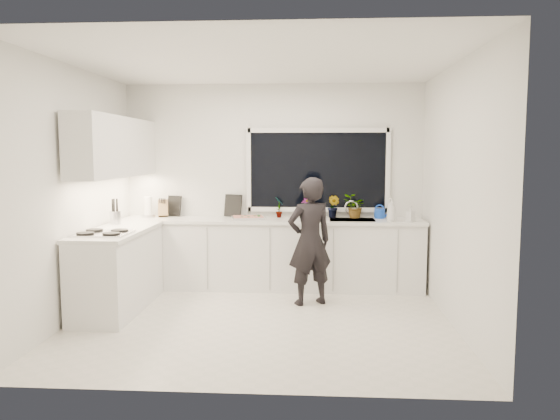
{
  "coord_description": "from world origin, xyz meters",
  "views": [
    {
      "loc": [
        0.56,
        -5.62,
        1.79
      ],
      "look_at": [
        0.18,
        0.4,
        1.15
      ],
      "focal_mm": 35.0,
      "sensor_mm": 36.0,
      "label": 1
    }
  ],
  "objects": [
    {
      "name": "utensil_crock",
      "position": [
        -1.85,
        0.8,
        1.0
      ],
      "size": [
        0.14,
        0.14,
        0.16
      ],
      "primitive_type": "cylinder",
      "rotation": [
        0.0,
        0.0,
        -0.12
      ],
      "color": "silver",
      "rests_on": "countertop_left"
    },
    {
      "name": "knife_block",
      "position": [
        -1.48,
        1.59,
        1.03
      ],
      "size": [
        0.15,
        0.13,
        0.22
      ],
      "primitive_type": "cube",
      "rotation": [
        0.0,
        0.0,
        0.24
      ],
      "color": "#916443",
      "rests_on": "countertop_back"
    },
    {
      "name": "base_cabinets_left",
      "position": [
        -1.67,
        0.35,
        0.44
      ],
      "size": [
        0.58,
        1.6,
        0.88
      ],
      "primitive_type": "cube",
      "color": "white",
      "rests_on": "floor"
    },
    {
      "name": "soap_bottles",
      "position": [
        1.6,
        1.3,
        1.05
      ],
      "size": [
        0.38,
        0.16,
        0.3
      ],
      "color": "#D8BF66",
      "rests_on": "countertop_back"
    },
    {
      "name": "countertop_left",
      "position": [
        -1.67,
        0.35,
        0.9
      ],
      "size": [
        0.62,
        1.6,
        0.04
      ],
      "primitive_type": "cube",
      "color": "silver",
      "rests_on": "base_cabinets_left"
    },
    {
      "name": "wall_right",
      "position": [
        2.01,
        0.0,
        1.35
      ],
      "size": [
        0.02,
        3.5,
        2.7
      ],
      "primitive_type": "cube",
      "color": "white",
      "rests_on": "ground"
    },
    {
      "name": "watering_can",
      "position": [
        1.42,
        1.61,
        0.98
      ],
      "size": [
        0.16,
        0.16,
        0.13
      ],
      "primitive_type": "cylinder",
      "rotation": [
        0.0,
        0.0,
        -0.18
      ],
      "color": "#1442BD",
      "rests_on": "countertop_back"
    },
    {
      "name": "stovetop",
      "position": [
        -1.69,
        -0.0,
        0.94
      ],
      "size": [
        0.56,
        0.48,
        0.03
      ],
      "primitive_type": "cube",
      "color": "black",
      "rests_on": "countertop_left"
    },
    {
      "name": "wall_back",
      "position": [
        0.0,
        1.76,
        1.35
      ],
      "size": [
        4.0,
        0.02,
        2.7
      ],
      "primitive_type": "cube",
      "color": "white",
      "rests_on": "ground"
    },
    {
      "name": "picture_frame_small",
      "position": [
        -0.54,
        1.69,
        1.07
      ],
      "size": [
        0.24,
        0.1,
        0.3
      ],
      "primitive_type": "cube",
      "rotation": [
        0.0,
        0.0,
        -0.33
      ],
      "color": "black",
      "rests_on": "countertop_back"
    },
    {
      "name": "base_cabinets_back",
      "position": [
        0.0,
        1.45,
        0.44
      ],
      "size": [
        3.92,
        0.58,
        0.88
      ],
      "primitive_type": "cube",
      "color": "white",
      "rests_on": "floor"
    },
    {
      "name": "countertop_back",
      "position": [
        0.0,
        1.44,
        0.9
      ],
      "size": [
        3.94,
        0.62,
        0.04
      ],
      "primitive_type": "cube",
      "color": "silver",
      "rests_on": "base_cabinets_back"
    },
    {
      "name": "upper_cabinets",
      "position": [
        -1.79,
        0.7,
        1.85
      ],
      "size": [
        0.34,
        2.1,
        0.7
      ],
      "primitive_type": "cube",
      "color": "white",
      "rests_on": "wall_left"
    },
    {
      "name": "wall_left",
      "position": [
        -2.01,
        0.0,
        1.35
      ],
      "size": [
        0.02,
        3.5,
        2.7
      ],
      "primitive_type": "cube",
      "color": "white",
      "rests_on": "ground"
    },
    {
      "name": "pizza_tray",
      "position": [
        -0.31,
        1.42,
        0.94
      ],
      "size": [
        0.47,
        0.39,
        0.03
      ],
      "primitive_type": "cube",
      "rotation": [
        0.0,
        0.0,
        0.22
      ],
      "color": "silver",
      "rests_on": "countertop_back"
    },
    {
      "name": "floor",
      "position": [
        0.0,
        0.0,
        -0.01
      ],
      "size": [
        4.0,
        3.5,
        0.02
      ],
      "primitive_type": "cube",
      "color": "beige",
      "rests_on": "ground"
    },
    {
      "name": "picture_frame_large",
      "position": [
        -1.36,
        1.69,
        1.06
      ],
      "size": [
        0.21,
        0.11,
        0.28
      ],
      "primitive_type": "cube",
      "rotation": [
        0.0,
        0.0,
        -0.41
      ],
      "color": "black",
      "rests_on": "countertop_back"
    },
    {
      "name": "sink",
      "position": [
        1.05,
        1.45,
        0.87
      ],
      "size": [
        0.58,
        0.42,
        0.14
      ],
      "primitive_type": "cube",
      "color": "silver",
      "rests_on": "countertop_back"
    },
    {
      "name": "window",
      "position": [
        0.6,
        1.73,
        1.55
      ],
      "size": [
        1.8,
        0.02,
        1.0
      ],
      "primitive_type": "cube",
      "color": "black",
      "rests_on": "wall_back"
    },
    {
      "name": "person",
      "position": [
        0.51,
        0.7,
        0.75
      ],
      "size": [
        0.65,
        0.55,
        1.5
      ],
      "primitive_type": "imported",
      "rotation": [
        0.0,
        0.0,
        3.57
      ],
      "color": "black",
      "rests_on": "floor"
    },
    {
      "name": "faucet",
      "position": [
        1.05,
        1.65,
        1.03
      ],
      "size": [
        0.03,
        0.03,
        0.22
      ],
      "primitive_type": "cylinder",
      "color": "silver",
      "rests_on": "countertop_back"
    },
    {
      "name": "paper_towel_roll",
      "position": [
        -1.68,
        1.55,
        1.05
      ],
      "size": [
        0.12,
        0.12,
        0.26
      ],
      "primitive_type": "cylinder",
      "rotation": [
        0.0,
        0.0,
        0.11
      ],
      "color": "white",
      "rests_on": "countertop_back"
    },
    {
      "name": "herb_plants",
      "position": [
        0.84,
        1.61,
        1.07
      ],
      "size": [
        1.21,
        0.26,
        0.31
      ],
      "color": "#26662D",
      "rests_on": "countertop_back"
    },
    {
      "name": "pizza",
      "position": [
        -0.31,
        1.42,
        0.95
      ],
      "size": [
        0.43,
        0.35,
        0.01
      ],
      "primitive_type": "cube",
      "rotation": [
        0.0,
        0.0,
        0.22
      ],
      "color": "red",
      "rests_on": "pizza_tray"
    },
    {
      "name": "ceiling",
      "position": [
        0.0,
        0.0,
        2.71
      ],
      "size": [
        4.0,
        3.5,
        0.02
      ],
      "primitive_type": "cube",
      "color": "white",
      "rests_on": "wall_back"
    }
  ]
}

